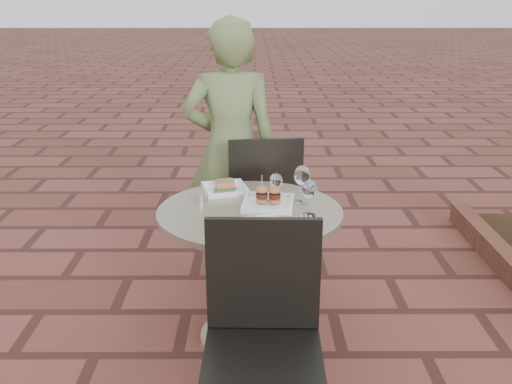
{
  "coord_description": "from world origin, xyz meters",
  "views": [
    {
      "loc": [
        -0.03,
        -2.44,
        1.71
      ],
      "look_at": [
        -0.02,
        0.14,
        0.82
      ],
      "focal_mm": 40.0,
      "sensor_mm": 36.0,
      "label": 1
    }
  ],
  "objects_px": {
    "chair_far": "(263,195)",
    "chair_near": "(263,323)",
    "plate_sliders": "(268,200)",
    "cafe_table": "(250,256)",
    "plate_tuna": "(257,228)",
    "diner": "(230,150)",
    "plate_salmon": "(225,188)"
  },
  "relations": [
    {
      "from": "cafe_table",
      "to": "chair_far",
      "type": "xyz_separation_m",
      "value": [
        0.08,
        0.72,
        0.07
      ]
    },
    {
      "from": "cafe_table",
      "to": "chair_near",
      "type": "xyz_separation_m",
      "value": [
        0.05,
        -0.72,
        0.07
      ]
    },
    {
      "from": "diner",
      "to": "plate_sliders",
      "type": "relative_size",
      "value": 5.97
    },
    {
      "from": "chair_near",
      "to": "plate_salmon",
      "type": "distance_m",
      "value": 1.04
    },
    {
      "from": "diner",
      "to": "plate_tuna",
      "type": "xyz_separation_m",
      "value": [
        0.16,
        -1.1,
        -0.06
      ]
    },
    {
      "from": "cafe_table",
      "to": "chair_near",
      "type": "relative_size",
      "value": 0.97
    },
    {
      "from": "plate_sliders",
      "to": "plate_tuna",
      "type": "xyz_separation_m",
      "value": [
        -0.06,
        -0.32,
        -0.02
      ]
    },
    {
      "from": "cafe_table",
      "to": "plate_salmon",
      "type": "distance_m",
      "value": 0.41
    },
    {
      "from": "chair_near",
      "to": "plate_salmon",
      "type": "xyz_separation_m",
      "value": [
        -0.19,
        1.0,
        0.2
      ]
    },
    {
      "from": "chair_far",
      "to": "diner",
      "type": "relative_size",
      "value": 0.58
    },
    {
      "from": "chair_far",
      "to": "chair_near",
      "type": "distance_m",
      "value": 1.44
    },
    {
      "from": "diner",
      "to": "plate_sliders",
      "type": "xyz_separation_m",
      "value": [
        0.22,
        -0.79,
        -0.04
      ]
    },
    {
      "from": "plate_salmon",
      "to": "plate_sliders",
      "type": "bearing_deg",
      "value": -45.32
    },
    {
      "from": "cafe_table",
      "to": "plate_tuna",
      "type": "relative_size",
      "value": 3.2
    },
    {
      "from": "plate_sliders",
      "to": "plate_tuna",
      "type": "distance_m",
      "value": 0.32
    },
    {
      "from": "cafe_table",
      "to": "plate_sliders",
      "type": "bearing_deg",
      "value": 29.62
    },
    {
      "from": "plate_sliders",
      "to": "plate_tuna",
      "type": "bearing_deg",
      "value": -100.39
    },
    {
      "from": "plate_salmon",
      "to": "chair_near",
      "type": "bearing_deg",
      "value": -79.44
    },
    {
      "from": "chair_near",
      "to": "plate_salmon",
      "type": "height_order",
      "value": "chair_near"
    },
    {
      "from": "plate_salmon",
      "to": "plate_tuna",
      "type": "height_order",
      "value": "plate_salmon"
    },
    {
      "from": "chair_far",
      "to": "plate_sliders",
      "type": "relative_size",
      "value": 3.45
    },
    {
      "from": "plate_salmon",
      "to": "chair_far",
      "type": "bearing_deg",
      "value": 64.59
    },
    {
      "from": "chair_near",
      "to": "plate_tuna",
      "type": "bearing_deg",
      "value": 93.78
    },
    {
      "from": "plate_sliders",
      "to": "cafe_table",
      "type": "bearing_deg",
      "value": -150.38
    },
    {
      "from": "plate_salmon",
      "to": "diner",
      "type": "bearing_deg",
      "value": 89.16
    },
    {
      "from": "chair_far",
      "to": "chair_near",
      "type": "relative_size",
      "value": 1.0
    },
    {
      "from": "chair_near",
      "to": "diner",
      "type": "bearing_deg",
      "value": 97.66
    },
    {
      "from": "plate_salmon",
      "to": "plate_tuna",
      "type": "relative_size",
      "value": 0.96
    },
    {
      "from": "plate_sliders",
      "to": "plate_salmon",
      "type": "bearing_deg",
      "value": 134.68
    },
    {
      "from": "chair_far",
      "to": "diner",
      "type": "height_order",
      "value": "diner"
    },
    {
      "from": "chair_near",
      "to": "plate_sliders",
      "type": "xyz_separation_m",
      "value": [
        0.04,
        0.77,
        0.21
      ]
    },
    {
      "from": "plate_salmon",
      "to": "cafe_table",
      "type": "bearing_deg",
      "value": -64.38
    }
  ]
}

